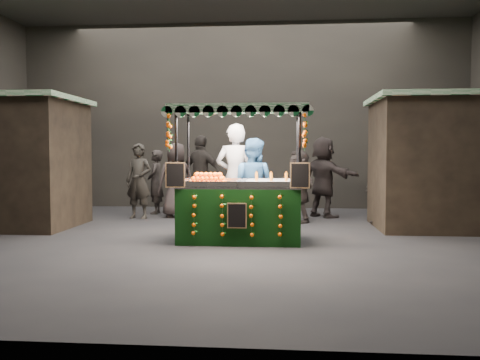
{
  "coord_description": "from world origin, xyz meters",
  "views": [
    {
      "loc": [
        1.18,
        -8.77,
        1.48
      ],
      "look_at": [
        0.4,
        0.26,
        1.0
      ],
      "focal_mm": 38.09,
      "sensor_mm": 36.0,
      "label": 1
    }
  ],
  "objects": [
    {
      "name": "market_hall",
      "position": [
        0.0,
        0.0,
        3.38
      ],
      "size": [
        12.1,
        10.1,
        5.05
      ],
      "color": "black",
      "rests_on": "ground"
    },
    {
      "name": "shopper_0",
      "position": [
        -2.1,
        2.48,
        0.85
      ],
      "size": [
        0.7,
        0.55,
        1.7
      ],
      "rotation": [
        0.0,
        0.0,
        -0.25
      ],
      "color": "black",
      "rests_on": "ground"
    },
    {
      "name": "shopper_1",
      "position": [
        3.38,
        1.8,
        0.92
      ],
      "size": [
        1.02,
        0.87,
        1.84
      ],
      "rotation": [
        0.0,
        0.0,
        -0.22
      ],
      "color": "black",
      "rests_on": "ground"
    },
    {
      "name": "juice_stall",
      "position": [
        0.45,
        -0.31,
        0.7
      ],
      "size": [
        2.33,
        1.37,
        2.25
      ],
      "color": "black",
      "rests_on": "ground"
    },
    {
      "name": "shopper_3",
      "position": [
        3.64,
        4.39,
        0.76
      ],
      "size": [
        1.14,
        0.98,
        1.53
      ],
      "rotation": [
        0.0,
        0.0,
        0.52
      ],
      "color": "black",
      "rests_on": "ground"
    },
    {
      "name": "shopper_2",
      "position": [
        -0.84,
        3.57,
        0.96
      ],
      "size": [
        1.22,
        0.89,
        1.92
      ],
      "rotation": [
        0.0,
        0.0,
        2.72
      ],
      "color": "#2C2723",
      "rests_on": "ground"
    },
    {
      "name": "shopper_7",
      "position": [
        1.5,
        2.16,
        0.78
      ],
      "size": [
        1.08,
        1.5,
        1.56
      ],
      "rotation": [
        0.0,
        0.0,
        -1.09
      ],
      "color": "#2A2422",
      "rests_on": "ground"
    },
    {
      "name": "shopper_4",
      "position": [
        -1.3,
        2.78,
        0.86
      ],
      "size": [
        0.99,
        0.83,
        1.73
      ],
      "rotation": [
        0.0,
        0.0,
        3.53
      ],
      "color": "#2E2625",
      "rests_on": "ground"
    },
    {
      "name": "ground",
      "position": [
        0.0,
        0.0,
        0.0
      ],
      "size": [
        12.0,
        12.0,
        0.0
      ],
      "primitive_type": "plane",
      "color": "black",
      "rests_on": "ground"
    },
    {
      "name": "vendor_blue",
      "position": [
        0.6,
        0.62,
        0.88
      ],
      "size": [
        1.03,
        0.91,
        1.76
      ],
      "rotation": [
        0.0,
        0.0,
        2.8
      ],
      "color": "#27507F",
      "rests_on": "ground"
    },
    {
      "name": "shopper_6",
      "position": [
        -1.95,
        3.43,
        0.78
      ],
      "size": [
        0.42,
        0.6,
        1.56
      ],
      "rotation": [
        0.0,
        0.0,
        -1.49
      ],
      "color": "black",
      "rests_on": "ground"
    },
    {
      "name": "vendor_grey",
      "position": [
        0.28,
        0.69,
        1.02
      ],
      "size": [
        0.76,
        0.52,
        2.03
      ],
      "rotation": [
        0.0,
        0.0,
        3.1
      ],
      "color": "gray",
      "rests_on": "ground"
    },
    {
      "name": "shopper_5",
      "position": [
        2.09,
        3.1,
        0.93
      ],
      "size": [
        1.58,
        1.64,
        1.87
      ],
      "rotation": [
        0.0,
        0.0,
        2.32
      ],
      "color": "#2A2322",
      "rests_on": "ground"
    },
    {
      "name": "neighbour_stall_right",
      "position": [
        4.4,
        1.5,
        1.31
      ],
      "size": [
        3.0,
        2.2,
        2.6
      ],
      "color": "black",
      "rests_on": "ground"
    },
    {
      "name": "neighbour_stall_left",
      "position": [
        -4.4,
        1.0,
        1.31
      ],
      "size": [
        3.0,
        2.2,
        2.6
      ],
      "color": "black",
      "rests_on": "ground"
    }
  ]
}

